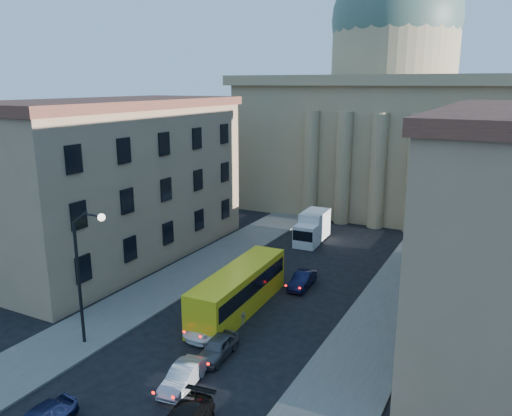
{
  "coord_description": "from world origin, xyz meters",
  "views": [
    {
      "loc": [
        15.41,
        -12.33,
        16.06
      ],
      "look_at": [
        -0.85,
        18.8,
        7.26
      ],
      "focal_mm": 35.0,
      "sensor_mm": 36.0,
      "label": 1
    }
  ],
  "objects_px": {
    "city_bus": "(239,289)",
    "box_truck": "(312,228)",
    "car_right_near": "(183,377)",
    "street_lamp": "(84,267)"
  },
  "relations": [
    {
      "from": "city_bus",
      "to": "box_truck",
      "type": "distance_m",
      "value": 17.6
    },
    {
      "from": "city_bus",
      "to": "street_lamp",
      "type": "bearing_deg",
      "value": -125.91
    },
    {
      "from": "street_lamp",
      "to": "car_right_near",
      "type": "xyz_separation_m",
      "value": [
        7.77,
        -0.89,
        -4.67
      ]
    },
    {
      "from": "city_bus",
      "to": "car_right_near",
      "type": "bearing_deg",
      "value": -80.93
    },
    {
      "from": "street_lamp",
      "to": "car_right_near",
      "type": "relative_size",
      "value": 2.38
    },
    {
      "from": "box_truck",
      "to": "car_right_near",
      "type": "bearing_deg",
      "value": -85.68
    },
    {
      "from": "city_bus",
      "to": "box_truck",
      "type": "xyz_separation_m",
      "value": [
        -1.21,
        17.55,
        -0.21
      ]
    },
    {
      "from": "street_lamp",
      "to": "box_truck",
      "type": "relative_size",
      "value": 1.54
    },
    {
      "from": "street_lamp",
      "to": "city_bus",
      "type": "xyz_separation_m",
      "value": [
        5.8,
        8.77,
        -3.61
      ]
    },
    {
      "from": "car_right_near",
      "to": "city_bus",
      "type": "distance_m",
      "value": 9.92
    }
  ]
}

